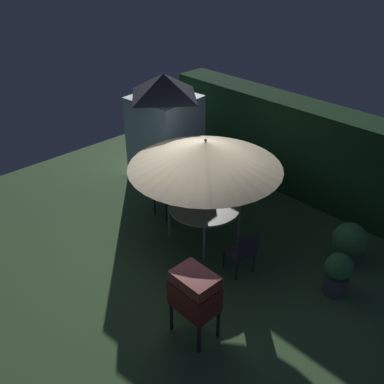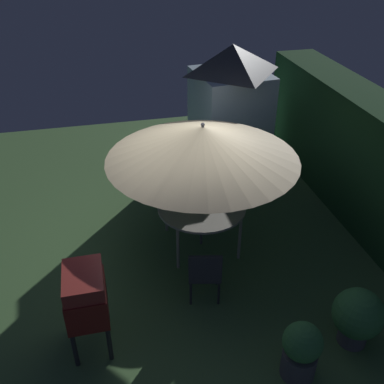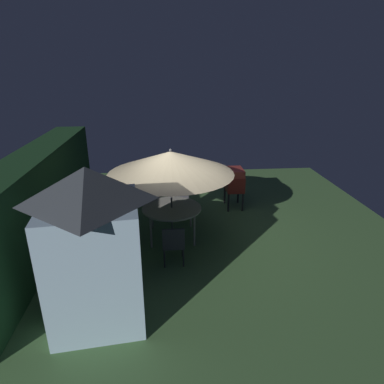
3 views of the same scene
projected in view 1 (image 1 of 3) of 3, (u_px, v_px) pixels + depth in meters
name	position (u px, v px, depth m)	size (l,w,h in m)	color
ground_plane	(187.00, 244.00, 8.86)	(11.00, 11.00, 0.00)	#47703D
hedge_backdrop	(294.00, 146.00, 10.38)	(7.14, 0.89, 2.18)	#193D1E
garden_shed	(165.00, 125.00, 10.83)	(1.68, 1.65, 2.64)	#9EBCD1
patio_table	(204.00, 208.00, 8.71)	(1.44, 1.44, 0.78)	#B2ADA3
patio_umbrella	(205.00, 154.00, 8.10)	(2.95, 2.95, 2.23)	#4C4C51
bbq_grill	(195.00, 293.00, 6.49)	(0.70, 0.50, 1.20)	maroon
chair_near_shed	(242.00, 250.00, 7.88)	(0.55, 0.55, 0.90)	#38383D
chair_far_side	(164.00, 193.00, 9.59)	(0.47, 0.46, 0.90)	#38383D
potted_plant_by_shed	(338.00, 273.00, 7.49)	(0.48, 0.48, 0.81)	#4C4C51
potted_plant_by_grill	(349.00, 241.00, 8.18)	(0.66, 0.66, 0.84)	#4C4C51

